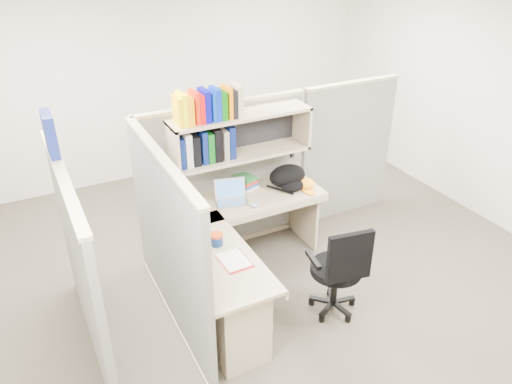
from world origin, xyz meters
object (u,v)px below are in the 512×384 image
desk (238,283)px  snack_canister (217,239)px  backpack (290,178)px  task_chair (337,283)px  laptop (232,193)px

desk → snack_canister: size_ratio=16.01×
backpack → task_chair: size_ratio=0.41×
desk → laptop: 0.96m
desk → task_chair: (0.83, -0.29, -0.10)m
laptop → snack_canister: (-0.41, -0.59, -0.05)m
laptop → task_chair: bearing=-51.4°
laptop → task_chair: task_chair is taller
desk → task_chair: 0.88m
backpack → task_chair: (-0.15, -1.11, -0.51)m
desk → task_chair: task_chair is taller
snack_canister → laptop: bearing=55.1°
task_chair → snack_canister: bearing=151.5°
desk → snack_canister: (-0.09, 0.22, 0.35)m
laptop → task_chair: (0.51, -1.09, -0.50)m
snack_canister → desk: bearing=-66.2°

